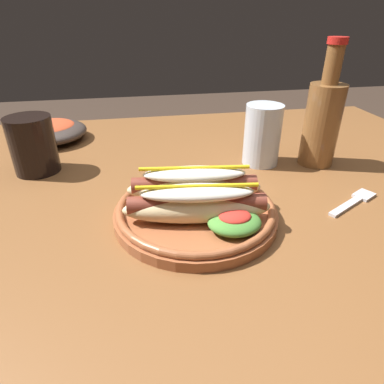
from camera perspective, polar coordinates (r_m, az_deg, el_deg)
dining_table at (r=0.65m, az=0.76°, el=-7.36°), size 1.26×0.97×0.74m
hot_dog_plate at (r=0.51m, az=0.88°, el=-2.09°), size 0.25×0.25×0.08m
fork at (r=0.63m, az=26.04°, el=-1.38°), size 0.11×0.07×0.00m
soda_cup at (r=0.72m, az=-25.53°, el=7.27°), size 0.09×0.09×0.11m
water_cup at (r=0.70m, az=11.92°, el=9.51°), size 0.07×0.07×0.12m
glass_bottle at (r=0.72m, az=21.39°, el=11.39°), size 0.07×0.07×0.24m
side_bowl at (r=0.90m, az=-23.10°, el=9.59°), size 0.17×0.17×0.05m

